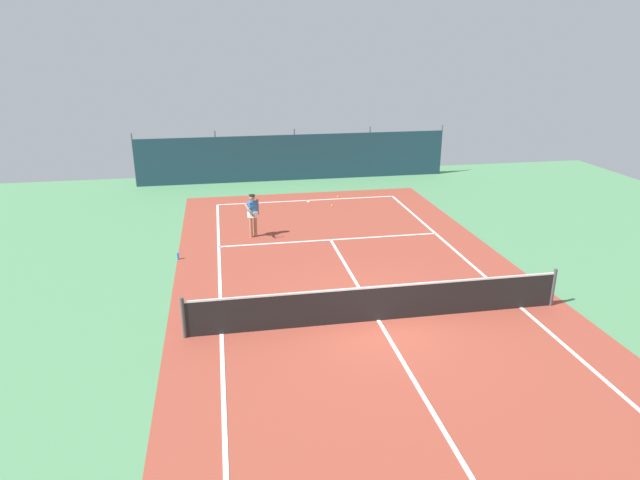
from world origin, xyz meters
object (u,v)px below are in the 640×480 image
(tennis_player, at_px, (253,212))
(water_bottle, at_px, (178,256))
(parked_car, at_px, (340,155))
(tennis_ball_near_player, at_px, (332,206))
(tennis_net, at_px, (379,303))
(tennis_ball_midcourt, at_px, (338,197))

(tennis_player, height_order, water_bottle, tennis_player)
(tennis_player, bearing_deg, parked_car, -146.82)
(tennis_player, distance_m, tennis_ball_near_player, 5.19)
(tennis_player, bearing_deg, water_bottle, 5.61)
(tennis_player, bearing_deg, tennis_net, 81.84)
(tennis_ball_near_player, bearing_deg, water_bottle, -140.26)
(tennis_ball_midcourt, bearing_deg, tennis_player, -131.27)
(parked_car, height_order, water_bottle, parked_car)
(parked_car, bearing_deg, tennis_ball_midcourt, 80.32)
(tennis_ball_near_player, relative_size, water_bottle, 0.28)
(water_bottle, bearing_deg, parked_car, 56.59)
(tennis_player, bearing_deg, tennis_ball_midcourt, -160.36)
(tennis_ball_midcourt, bearing_deg, tennis_ball_near_player, -111.82)
(tennis_ball_near_player, bearing_deg, tennis_net, -94.97)
(tennis_net, distance_m, parked_car, 18.46)
(tennis_ball_near_player, distance_m, parked_car, 7.74)
(tennis_player, xyz_separation_m, water_bottle, (-2.69, -1.86, -0.84))
(tennis_net, distance_m, tennis_ball_midcourt, 12.31)
(parked_car, xyz_separation_m, water_bottle, (-8.43, -12.78, -0.72))
(tennis_net, bearing_deg, tennis_ball_midcourt, 82.95)
(tennis_net, bearing_deg, water_bottle, 135.22)
(tennis_net, distance_m, water_bottle, 7.74)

